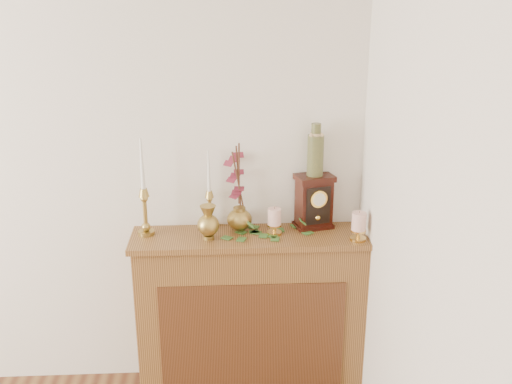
{
  "coord_description": "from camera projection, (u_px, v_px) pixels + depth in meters",
  "views": [
    {
      "loc": [
        1.27,
        -0.75,
        2.16
      ],
      "look_at": [
        1.42,
        2.05,
        1.18
      ],
      "focal_mm": 42.0,
      "sensor_mm": 36.0,
      "label": 1
    }
  ],
  "objects": [
    {
      "name": "candlestick_left",
      "position": [
        145.0,
        204.0,
        3.05
      ],
      "size": [
        0.09,
        0.09,
        0.51
      ],
      "rotation": [
        0.0,
        0.0,
        -0.4
      ],
      "color": "#9E883F",
      "rests_on": "console_shelf"
    },
    {
      "name": "bud_vase",
      "position": [
        208.0,
        223.0,
        3.02
      ],
      "size": [
        0.11,
        0.11,
        0.18
      ],
      "rotation": [
        0.0,
        0.0,
        -0.12
      ],
      "color": "#9E883F",
      "rests_on": "console_shelf"
    },
    {
      "name": "pillar_candle_right",
      "position": [
        359.0,
        225.0,
        3.01
      ],
      "size": [
        0.08,
        0.08,
        0.16
      ],
      "rotation": [
        0.0,
        0.0,
        0.12
      ],
      "color": "gold",
      "rests_on": "console_shelf"
    },
    {
      "name": "ceramic_vase",
      "position": [
        315.0,
        152.0,
        3.07
      ],
      "size": [
        0.08,
        0.08,
        0.27
      ],
      "rotation": [
        0.0,
        0.0,
        0.26
      ],
      "color": "#183022",
      "rests_on": "mantel_clock"
    },
    {
      "name": "candlestick_center",
      "position": [
        210.0,
        203.0,
        3.14
      ],
      "size": [
        0.07,
        0.07,
        0.42
      ],
      "rotation": [
        0.0,
        0.0,
        -0.43
      ],
      "color": "#9E883F",
      "rests_on": "console_shelf"
    },
    {
      "name": "pillar_candle_left",
      "position": [
        274.0,
        220.0,
        3.08
      ],
      "size": [
        0.08,
        0.08,
        0.15
      ],
      "rotation": [
        0.0,
        0.0,
        -0.22
      ],
      "color": "gold",
      "rests_on": "console_shelf"
    },
    {
      "name": "console_shelf",
      "position": [
        251.0,
        318.0,
        3.26
      ],
      "size": [
        1.24,
        0.34,
        0.93
      ],
      "color": "brown",
      "rests_on": "ground"
    },
    {
      "name": "ginger_jar",
      "position": [
        237.0,
        189.0,
        3.11
      ],
      "size": [
        0.2,
        0.21,
        0.49
      ],
      "rotation": [
        0.0,
        0.0,
        -0.44
      ],
      "color": "#9E883F",
      "rests_on": "console_shelf"
    },
    {
      "name": "mantel_clock",
      "position": [
        314.0,
        202.0,
        3.15
      ],
      "size": [
        0.22,
        0.18,
        0.29
      ],
      "rotation": [
        0.0,
        0.0,
        0.26
      ],
      "color": "black",
      "rests_on": "console_shelf"
    },
    {
      "name": "ivy_garland",
      "position": [
        268.0,
        232.0,
        3.1
      ],
      "size": [
        0.38,
        0.22,
        0.08
      ],
      "rotation": [
        0.0,
        0.0,
        0.29
      ],
      "color": "#346024",
      "rests_on": "console_shelf"
    }
  ]
}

